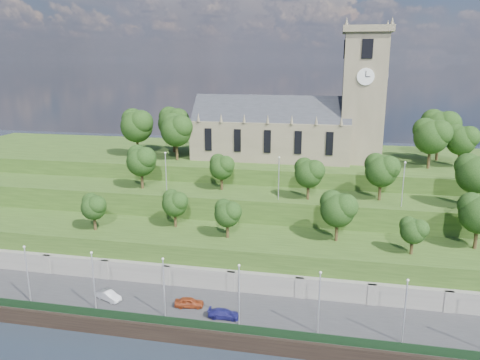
% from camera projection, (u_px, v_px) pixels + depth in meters
% --- Properties ---
extents(ground, '(320.00, 320.00, 0.00)m').
position_uv_depth(ground, '(251.00, 352.00, 57.84)').
color(ground, black).
rests_on(ground, ground).
extents(promenade, '(160.00, 12.00, 2.00)m').
position_uv_depth(promenade, '(259.00, 319.00, 63.28)').
color(promenade, '#2D2D30').
rests_on(promenade, ground).
extents(quay_wall, '(160.00, 0.50, 2.20)m').
position_uv_depth(quay_wall, '(251.00, 344.00, 57.51)').
color(quay_wall, black).
rests_on(quay_wall, ground).
extents(fence, '(160.00, 0.10, 1.20)m').
position_uv_depth(fence, '(252.00, 330.00, 57.76)').
color(fence, black).
rests_on(fence, promenade).
extents(retaining_wall, '(160.00, 2.10, 5.00)m').
position_uv_depth(retaining_wall, '(265.00, 288.00, 68.57)').
color(retaining_wall, slate).
rests_on(retaining_wall, ground).
extents(embankment_lower, '(160.00, 12.00, 8.00)m').
position_uv_depth(embankment_lower, '(271.00, 262.00, 73.92)').
color(embankment_lower, '#294517').
rests_on(embankment_lower, ground).
extents(embankment_upper, '(160.00, 10.00, 12.00)m').
position_uv_depth(embankment_upper, '(280.00, 227.00, 83.86)').
color(embankment_upper, '#294517').
rests_on(embankment_upper, ground).
extents(hilltop, '(160.00, 32.00, 15.00)m').
position_uv_depth(hilltop, '(291.00, 188.00, 103.42)').
color(hilltop, '#294517').
rests_on(hilltop, ground).
extents(church, '(38.60, 12.35, 27.60)m').
position_uv_depth(church, '(295.00, 123.00, 95.71)').
color(church, '#69604A').
rests_on(church, hilltop).
extents(trees_lower, '(64.13, 8.84, 8.33)m').
position_uv_depth(trees_lower, '(317.00, 210.00, 70.94)').
color(trees_lower, '#322613').
rests_on(trees_lower, embankment_lower).
extents(trees_upper, '(62.47, 8.16, 8.83)m').
position_uv_depth(trees_upper, '(319.00, 168.00, 78.82)').
color(trees_upper, '#322613').
rests_on(trees_upper, embankment_upper).
extents(trees_hilltop, '(71.30, 16.68, 10.41)m').
position_uv_depth(trees_hilltop, '(286.00, 128.00, 94.97)').
color(trees_hilltop, '#322613').
rests_on(trees_hilltop, hilltop).
extents(lamp_posts_promenade, '(60.36, 0.36, 8.42)m').
position_uv_depth(lamp_posts_promenade, '(239.00, 290.00, 58.89)').
color(lamp_posts_promenade, '#B2B2B7').
rests_on(lamp_posts_promenade, promenade).
extents(lamp_posts_upper, '(40.36, 0.36, 7.45)m').
position_uv_depth(lamp_posts_upper, '(279.00, 175.00, 78.44)').
color(lamp_posts_upper, '#B2B2B7').
rests_on(lamp_posts_upper, embankment_upper).
extents(car_left, '(4.17, 2.19, 1.35)m').
position_uv_depth(car_left, '(189.00, 302.00, 64.28)').
color(car_left, maroon).
rests_on(car_left, promenade).
extents(car_middle, '(4.19, 2.76, 1.30)m').
position_uv_depth(car_middle, '(109.00, 296.00, 66.12)').
color(car_middle, '#A2A2A6').
rests_on(car_middle, promenade).
extents(car_right, '(4.25, 1.83, 1.22)m').
position_uv_depth(car_right, '(224.00, 314.00, 61.51)').
color(car_right, navy).
rests_on(car_right, promenade).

